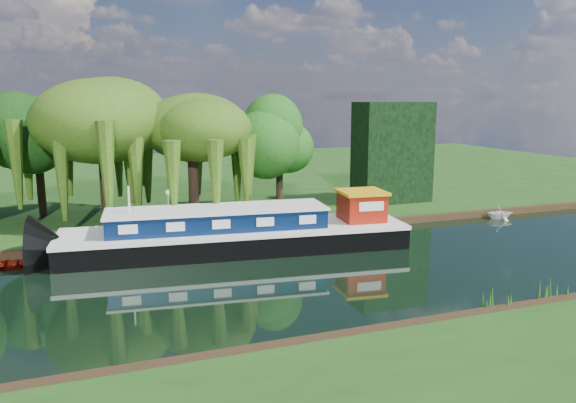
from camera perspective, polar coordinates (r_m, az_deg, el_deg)
name	(u,v)px	position (r m, az deg, el deg)	size (l,w,h in m)	color
ground	(194,287)	(27.28, -9.55, -8.52)	(120.00, 120.00, 0.00)	black
far_bank	(129,182)	(60.17, -15.81, 1.96)	(120.00, 52.00, 0.45)	#183B10
dutch_barge	(240,233)	(32.91, -4.92, -3.18)	(20.36, 6.69, 4.22)	black
narrowboat	(252,238)	(33.51, -3.68, -3.69)	(11.60, 1.95, 1.69)	#0F0E89
red_dinghy	(6,268)	(33.15, -26.69, -6.07)	(1.94, 2.72, 0.56)	maroon
white_cruiser	(499,219)	(44.22, 20.64, -1.65)	(1.83, 2.12, 1.12)	silver
willow_left	(101,123)	(39.88, -18.42, 7.62)	(7.70, 7.70, 9.23)	black
willow_right	(192,139)	(37.52, -9.70, 6.28)	(6.39, 6.39, 7.78)	black
tree_far_mid	(37,139)	(43.00, -24.14, 5.82)	(4.88, 4.88, 7.99)	black
tree_far_right	(279,142)	(41.88, -0.89, 6.05)	(4.51, 4.51, 7.37)	black
conifer_hedge	(392,152)	(46.16, 10.54, 4.95)	(6.00, 3.00, 8.00)	black
lamppost	(168,199)	(36.81, -12.06, 0.29)	(0.36, 0.36, 2.56)	silver
mooring_posts	(158,229)	(34.93, -13.07, -2.77)	(19.16, 0.16, 1.00)	silver
reeds_near	(406,313)	(22.80, 11.90, -11.03)	(33.70, 1.50, 1.10)	#245015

